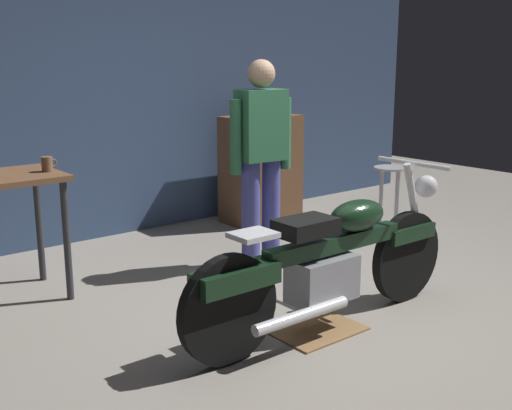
{
  "coord_description": "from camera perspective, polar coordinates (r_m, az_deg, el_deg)",
  "views": [
    {
      "loc": [
        -2.84,
        -2.77,
        1.69
      ],
      "look_at": [
        -0.03,
        0.7,
        0.65
      ],
      "focal_mm": 44.86,
      "sensor_mm": 36.0,
      "label": 1
    }
  ],
  "objects": [
    {
      "name": "ground_plane",
      "position": [
        4.31,
        6.26,
        -10.05
      ],
      "size": [
        12.0,
        12.0,
        0.0
      ],
      "primitive_type": "plane",
      "color": "gray"
    },
    {
      "name": "shop_stool",
      "position": [
        6.39,
        11.84,
        2.08
      ],
      "size": [
        0.32,
        0.32,
        0.64
      ],
      "color": "#B2B2B7",
      "rests_on": "ground_plane"
    },
    {
      "name": "person_standing",
      "position": [
        5.12,
        0.46,
        4.52
      ],
      "size": [
        0.57,
        0.25,
        1.67
      ],
      "rotation": [
        0.0,
        0.0,
        3.06
      ],
      "color": "#484B9C",
      "rests_on": "ground_plane"
    },
    {
      "name": "motorcycle",
      "position": [
        4.03,
        6.68,
        -4.89
      ],
      "size": [
        2.19,
        0.6,
        1.0
      ],
      "rotation": [
        0.0,
        0.0,
        -0.01
      ],
      "color": "black",
      "rests_on": "ground_plane"
    },
    {
      "name": "mug_brown_stoneware",
      "position": [
        4.72,
        -18.1,
        3.49
      ],
      "size": [
        0.11,
        0.08,
        0.11
      ],
      "color": "brown",
      "rests_on": "workbench"
    },
    {
      "name": "drip_tray",
      "position": [
        4.13,
        5.47,
        -11.03
      ],
      "size": [
        0.56,
        0.4,
        0.01
      ],
      "primitive_type": "cube",
      "color": "olive",
      "rests_on": "ground_plane"
    },
    {
      "name": "wooden_dresser",
      "position": [
        6.67,
        0.44,
        3.26
      ],
      "size": [
        0.8,
        0.47,
        1.1
      ],
      "color": "brown",
      "rests_on": "ground_plane"
    },
    {
      "name": "back_wall",
      "position": [
        6.25,
        -12.26,
        11.54
      ],
      "size": [
        8.0,
        0.12,
        3.1
      ],
      "primitive_type": "cube",
      "color": "#384C70",
      "rests_on": "ground_plane"
    }
  ]
}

